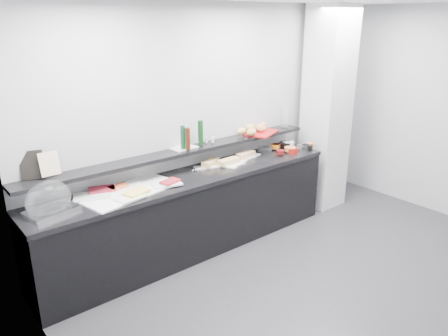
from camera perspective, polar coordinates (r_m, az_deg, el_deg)
ground at (r=4.56m, az=16.77°, el=-15.50°), size 5.00×5.00×0.00m
back_wall at (r=5.26m, az=-0.01°, el=6.15°), size 5.00×0.02×2.70m
column at (r=6.08m, az=13.24°, el=7.43°), size 0.50×0.50×2.70m
buffet_cabinet at (r=4.93m, az=-4.11°, el=-6.19°), size 3.60×0.60×0.85m
counter_top at (r=4.76m, az=-4.24°, el=-1.29°), size 3.62×0.62×0.05m
wall_shelf at (r=4.81m, az=-5.52°, el=2.12°), size 3.60×0.25×0.04m
cloche_base at (r=4.13m, az=-21.61°, el=-5.24°), size 0.47×0.36×0.04m
cloche_dome at (r=4.10m, az=-21.95°, el=-3.88°), size 0.45×0.33×0.34m
linen_runner at (r=4.40m, az=-12.22°, el=-2.99°), size 1.05×0.65×0.01m
platter_meat_a at (r=4.34m, az=-16.88°, el=-3.50°), size 0.40×0.33×0.01m
food_meat_a at (r=4.42m, az=-15.66°, el=-2.67°), size 0.29×0.23×0.02m
platter_salmon at (r=4.47m, az=-12.78°, el=-2.43°), size 0.38×0.30×0.01m
food_salmon at (r=4.44m, az=-13.71°, el=-2.39°), size 0.20×0.14×0.02m
platter_cheese at (r=4.21m, az=-12.14°, el=-3.75°), size 0.30×0.23×0.01m
food_cheese at (r=4.27m, az=-11.36°, el=-3.11°), size 0.27×0.21×0.02m
platter_meat_b at (r=4.48m, az=-7.50°, el=-2.07°), size 0.32×0.25×0.01m
food_meat_b at (r=4.49m, az=-7.05°, el=-1.76°), size 0.22×0.17×0.02m
sandwich_plate_left at (r=4.99m, az=-2.18°, el=0.15°), size 0.33×0.20×0.01m
sandwich_food_left at (r=5.03m, az=-1.78°, el=0.74°), size 0.27×0.19×0.06m
tongs_left at (r=4.88m, az=-3.43°, el=-0.17°), size 0.16×0.03×0.01m
sandwich_plate_mid at (r=5.11m, az=1.50°, el=0.60°), size 0.40×0.28×0.01m
sandwich_food_mid at (r=5.06m, az=0.59°, el=0.86°), size 0.27×0.12×0.06m
tongs_mid at (r=5.04m, az=2.31°, el=0.46°), size 0.16×0.01×0.01m
sandwich_plate_right at (r=5.38m, az=3.26°, el=1.53°), size 0.35×0.21×0.01m
sandwich_food_right at (r=5.32m, az=2.84°, el=1.76°), size 0.28×0.14×0.06m
tongs_right at (r=5.25m, az=3.48°, el=1.22°), size 0.16×0.02×0.01m
bowl_glass_fruit at (r=5.56m, az=5.31°, el=2.37°), size 0.20×0.20×0.07m
fill_glass_fruit at (r=5.69m, az=6.66°, el=2.84°), size 0.15×0.15×0.05m
bowl_black_jam at (r=5.80m, az=7.89°, el=2.98°), size 0.19×0.19×0.07m
fill_black_jam at (r=5.71m, az=6.83°, el=2.88°), size 0.12×0.12×0.05m
bowl_glass_cream at (r=5.87m, az=8.14°, el=3.15°), size 0.19×0.19×0.07m
fill_glass_cream at (r=5.85m, az=8.40°, el=3.21°), size 0.19×0.19×0.05m
bowl_red_jam at (r=5.58m, az=8.90°, el=2.29°), size 0.14×0.14×0.07m
fill_red_jam at (r=5.45m, az=7.34°, el=2.07°), size 0.12×0.12×0.05m
bowl_glass_salmon at (r=5.71m, az=10.22°, el=2.59°), size 0.14×0.14×0.07m
fill_glass_salmon at (r=5.59m, az=8.62°, el=2.46°), size 0.16×0.16×0.05m
bowl_black_fruit at (r=5.75m, az=10.83°, el=2.67°), size 0.16×0.16×0.07m
fill_black_fruit at (r=5.82m, az=11.17°, el=2.98°), size 0.12×0.12×0.05m
framed_print at (r=4.25m, az=-23.83°, el=0.35°), size 0.21×0.13×0.26m
print_art at (r=4.23m, az=-21.84°, el=0.53°), size 0.18×0.06×0.22m
condiment_tray at (r=4.87m, az=-5.25°, el=2.64°), size 0.29×0.19×0.01m
bottle_green_a at (r=4.78m, az=-5.40°, el=4.01°), size 0.06×0.06×0.26m
bottle_brown at (r=4.76m, az=-4.76°, el=3.84°), size 0.06×0.06×0.24m
bottle_green_b at (r=4.91m, az=-3.09°, el=4.62°), size 0.08×0.08×0.28m
bottle_hot at (r=4.93m, az=-3.06°, el=4.08°), size 0.05×0.05×0.18m
shaker_salt at (r=5.02m, az=-2.32°, el=3.70°), size 0.04×0.04×0.07m
shaker_pepper at (r=5.03m, az=-1.50°, el=3.75°), size 0.04×0.04×0.07m
bread_tray at (r=5.50m, az=4.85°, el=4.62°), size 0.53×0.46×0.02m
bread_roll_nw at (r=5.36m, az=2.31°, el=4.85°), size 0.15×0.11×0.08m
bread_roll_n at (r=5.54m, az=3.44°, el=5.30°), size 0.15×0.11×0.08m
bread_roll_ne at (r=5.66m, az=5.14°, el=5.57°), size 0.13×0.09×0.08m
bread_roll_sw at (r=5.30m, az=3.59°, el=4.67°), size 0.14×0.09×0.08m
bread_roll_se at (r=5.49m, az=4.92°, el=5.14°), size 0.15×0.13×0.08m
bread_roll_midw at (r=5.37m, az=3.63°, el=4.87°), size 0.18×0.15×0.08m
bread_roll_mide at (r=5.55m, az=4.67°, el=5.32°), size 0.16×0.13×0.08m
carafe at (r=5.76m, az=7.98°, el=6.60°), size 0.14×0.14×0.30m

